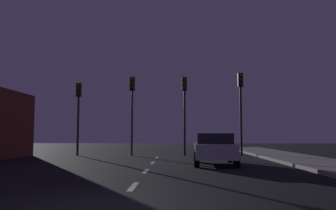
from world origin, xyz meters
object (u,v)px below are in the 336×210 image
(car_stopped_ahead, at_px, (214,148))
(traffic_signal_far_left, at_px, (78,104))
(traffic_signal_center_left, at_px, (132,100))
(traffic_signal_center_right, at_px, (185,100))
(traffic_signal_far_right, at_px, (241,98))

(car_stopped_ahead, bearing_deg, traffic_signal_far_left, 140.79)
(traffic_signal_far_left, distance_m, traffic_signal_center_left, 3.51)
(traffic_signal_center_right, height_order, car_stopped_ahead, traffic_signal_center_right)
(traffic_signal_far_right, height_order, car_stopped_ahead, traffic_signal_far_right)
(traffic_signal_far_right, bearing_deg, car_stopped_ahead, -110.48)
(traffic_signal_center_left, distance_m, car_stopped_ahead, 8.49)
(traffic_signal_far_left, distance_m, traffic_signal_far_right, 10.53)
(traffic_signal_center_right, relative_size, car_stopped_ahead, 1.29)
(car_stopped_ahead, bearing_deg, traffic_signal_center_right, 99.99)
(traffic_signal_far_left, height_order, traffic_signal_center_left, traffic_signal_center_left)
(traffic_signal_center_left, bearing_deg, traffic_signal_far_left, -179.99)
(traffic_signal_far_right, relative_size, car_stopped_ahead, 1.35)
(traffic_signal_far_left, xyz_separation_m, traffic_signal_far_right, (10.52, 0.00, 0.40))
(traffic_signal_center_left, xyz_separation_m, traffic_signal_center_right, (3.40, -0.00, -0.01))
(traffic_signal_center_left, distance_m, traffic_signal_far_right, 7.02)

